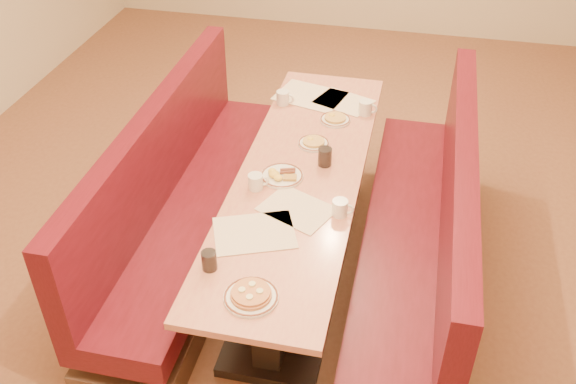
% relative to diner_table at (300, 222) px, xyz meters
% --- Properties ---
extents(ground, '(8.00, 8.00, 0.00)m').
position_rel_diner_table_xyz_m(ground, '(0.00, 0.00, -0.37)').
color(ground, '#9E6647').
rests_on(ground, ground).
extents(diner_table, '(0.70, 2.50, 0.75)m').
position_rel_diner_table_xyz_m(diner_table, '(0.00, 0.00, 0.00)').
color(diner_table, black).
rests_on(diner_table, ground).
extents(booth_left, '(0.55, 2.50, 1.05)m').
position_rel_diner_table_xyz_m(booth_left, '(-0.73, 0.00, -0.01)').
color(booth_left, '#4C3326').
rests_on(booth_left, ground).
extents(booth_right, '(0.55, 2.50, 1.05)m').
position_rel_diner_table_xyz_m(booth_right, '(0.73, 0.00, -0.01)').
color(booth_right, '#4C3326').
rests_on(booth_right, ground).
extents(placemat_near_left, '(0.49, 0.43, 0.00)m').
position_rel_diner_table_xyz_m(placemat_near_left, '(-0.12, -0.58, 0.38)').
color(placemat_near_left, '#FFE9C7').
rests_on(placemat_near_left, diner_table).
extents(placemat_near_right, '(0.45, 0.40, 0.00)m').
position_rel_diner_table_xyz_m(placemat_near_right, '(0.05, -0.34, 0.38)').
color(placemat_near_right, '#FFE9C7').
rests_on(placemat_near_right, diner_table).
extents(placemat_far_left, '(0.52, 0.44, 0.00)m').
position_rel_diner_table_xyz_m(placemat_far_left, '(-0.12, 0.91, 0.38)').
color(placemat_far_left, '#FFE9C7').
rests_on(placemat_far_left, diner_table).
extents(placemat_far_right, '(0.43, 0.38, 0.00)m').
position_rel_diner_table_xyz_m(placemat_far_right, '(0.12, 0.88, 0.38)').
color(placemat_far_right, '#FFE9C7').
rests_on(placemat_far_right, diner_table).
extents(pancake_plate, '(0.25, 0.25, 0.06)m').
position_rel_diner_table_xyz_m(pancake_plate, '(-0.02, -1.02, 0.40)').
color(pancake_plate, silver).
rests_on(pancake_plate, diner_table).
extents(eggs_plate, '(0.24, 0.24, 0.05)m').
position_rel_diner_table_xyz_m(eggs_plate, '(-0.10, -0.07, 0.39)').
color(eggs_plate, silver).
rests_on(eggs_plate, diner_table).
extents(extra_plate_mid, '(0.20, 0.20, 0.04)m').
position_rel_diner_table_xyz_m(extra_plate_mid, '(0.10, 0.62, 0.39)').
color(extra_plate_mid, silver).
rests_on(extra_plate_mid, diner_table).
extents(extra_plate_far, '(0.19, 0.19, 0.04)m').
position_rel_diner_table_xyz_m(extra_plate_far, '(0.02, 0.31, 0.39)').
color(extra_plate_far, silver).
rests_on(extra_plate_far, diner_table).
extents(coffee_mug_a, '(0.12, 0.08, 0.09)m').
position_rel_diner_table_xyz_m(coffee_mug_a, '(0.28, -0.34, 0.42)').
color(coffee_mug_a, silver).
rests_on(coffee_mug_a, diner_table).
extents(coffee_mug_b, '(0.12, 0.08, 0.09)m').
position_rel_diner_table_xyz_m(coffee_mug_b, '(-0.21, -0.20, 0.42)').
color(coffee_mug_b, silver).
rests_on(coffee_mug_b, diner_table).
extents(coffee_mug_c, '(0.13, 0.09, 0.09)m').
position_rel_diner_table_xyz_m(coffee_mug_c, '(0.28, 0.75, 0.42)').
color(coffee_mug_c, silver).
rests_on(coffee_mug_c, diner_table).
extents(coffee_mug_d, '(0.12, 0.09, 0.09)m').
position_rel_diner_table_xyz_m(coffee_mug_d, '(-0.28, 0.77, 0.42)').
color(coffee_mug_d, silver).
rests_on(coffee_mug_d, diner_table).
extents(soda_tumbler_near, '(0.07, 0.07, 0.10)m').
position_rel_diner_table_xyz_m(soda_tumbler_near, '(-0.26, -0.88, 0.43)').
color(soda_tumbler_near, black).
rests_on(soda_tumbler_near, diner_table).
extents(soda_tumbler_mid, '(0.08, 0.08, 0.11)m').
position_rel_diner_table_xyz_m(soda_tumbler_mid, '(0.12, 0.11, 0.43)').
color(soda_tumbler_mid, black).
rests_on(soda_tumbler_mid, diner_table).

